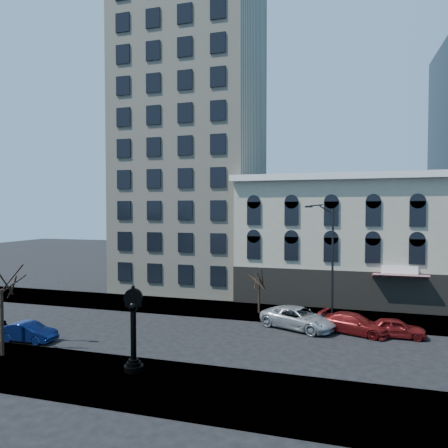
% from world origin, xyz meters
% --- Properties ---
extents(ground, '(160.00, 160.00, 0.00)m').
position_xyz_m(ground, '(0.00, 0.00, 0.00)').
color(ground, black).
rests_on(ground, ground).
extents(sidewalk_far, '(160.00, 6.00, 0.12)m').
position_xyz_m(sidewalk_far, '(0.00, 8.00, 0.06)').
color(sidewalk_far, gray).
rests_on(sidewalk_far, ground).
extents(sidewalk_near, '(160.00, 6.00, 0.12)m').
position_xyz_m(sidewalk_near, '(0.00, -8.00, 0.06)').
color(sidewalk_near, gray).
rests_on(sidewalk_near, ground).
extents(cream_tower, '(15.90, 15.40, 42.50)m').
position_xyz_m(cream_tower, '(-6.11, 18.88, 19.32)').
color(cream_tower, '#C1B59B').
rests_on(cream_tower, ground).
extents(victorian_row, '(22.60, 11.19, 12.50)m').
position_xyz_m(victorian_row, '(12.00, 15.89, 6.00)').
color(victorian_row, '#AFA890').
rests_on(victorian_row, ground).
extents(street_clock, '(1.09, 1.09, 4.82)m').
position_xyz_m(street_clock, '(-0.16, -6.91, 2.30)').
color(street_clock, black).
rests_on(street_clock, sidewalk_near).
extents(street_lamp_far, '(2.47, 0.78, 9.64)m').
position_xyz_m(street_lamp_far, '(9.72, 5.85, 7.40)').
color(street_lamp_far, black).
rests_on(street_lamp_far, sidewalk_far).
extents(bare_tree_near, '(3.85, 3.85, 6.62)m').
position_xyz_m(bare_tree_near, '(-9.13, -7.03, 5.12)').
color(bare_tree_near, '#302218').
rests_on(bare_tree_near, sidewalk_near).
extents(bare_tree_far, '(2.53, 2.53, 4.34)m').
position_xyz_m(bare_tree_far, '(4.20, 7.48, 3.39)').
color(bare_tree_far, '#302218').
rests_on(bare_tree_far, sidewalk_far).
extents(car_near_b, '(3.99, 1.44, 1.31)m').
position_xyz_m(car_near_b, '(-9.83, -4.08, 0.66)').
color(car_near_b, '#0C194C').
rests_on(car_near_b, ground).
extents(car_far_a, '(6.40, 4.70, 1.62)m').
position_xyz_m(car_far_a, '(7.93, 4.07, 0.81)').
color(car_far_a, '#A5A8AD').
rests_on(car_far_a, ground).
extents(car_far_b, '(5.39, 3.54, 1.45)m').
position_xyz_m(car_far_b, '(12.01, 3.99, 0.73)').
color(car_far_b, maroon).
rests_on(car_far_b, ground).
extents(car_far_c, '(3.99, 1.63, 1.36)m').
position_xyz_m(car_far_c, '(14.87, 3.87, 0.68)').
color(car_far_c, maroon).
rests_on(car_far_c, ground).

